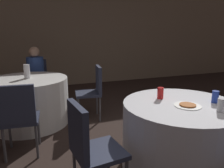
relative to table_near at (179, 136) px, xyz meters
The scene contains 13 objects.
wall_back 4.31m from the table_near, 92.96° to the left, with size 16.00×0.06×2.80m.
table_near is the anchor object (origin of this frame).
table_far 2.32m from the table_near, 128.78° to the left, with size 1.20×1.20×0.72m.
chair_near_west 1.01m from the table_near, behind, with size 0.45×0.44×0.88m.
chair_far_north 3.10m from the table_near, 114.72° to the left, with size 0.46×0.46×0.88m.
chair_far_south 1.76m from the table_near, 152.71° to the left, with size 0.44×0.44×0.88m.
chair_far_east 1.73m from the table_near, 105.27° to the left, with size 0.46×0.46×0.88m.
person_blue_shirt 2.96m from the table_near, 116.50° to the left, with size 0.35×0.50×1.14m.
pizza_plate_near 0.38m from the table_near, 87.71° to the right, with size 0.26×0.26×0.02m.
soda_can_blue 0.54m from the table_near, 16.00° to the right, with size 0.07×0.07×0.12m.
soda_can_silver 0.55m from the table_near, 60.28° to the right, with size 0.07×0.07×0.12m.
soda_can_red 0.49m from the table_near, 117.36° to the left, with size 0.07×0.07×0.12m.
bottle_far 2.38m from the table_near, 128.42° to the left, with size 0.09×0.09×0.21m.
Camera 1 is at (-1.16, -1.56, 1.42)m, focal length 35.00 mm.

